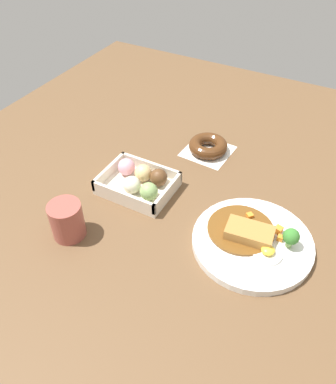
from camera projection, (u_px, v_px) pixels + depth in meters
ground_plane at (203, 210)px, 0.95m from camera, size 1.60×1.60×0.00m
curry_plate at (253, 240)px, 0.86m from camera, size 0.27×0.27×0.07m
donut_box at (140, 182)px, 0.99m from camera, size 0.18×0.14×0.06m
chocolate_ring_donut at (208, 146)px, 1.12m from camera, size 0.14×0.14×0.04m
coffee_mug at (67, 220)px, 0.86m from camera, size 0.08×0.08×0.09m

